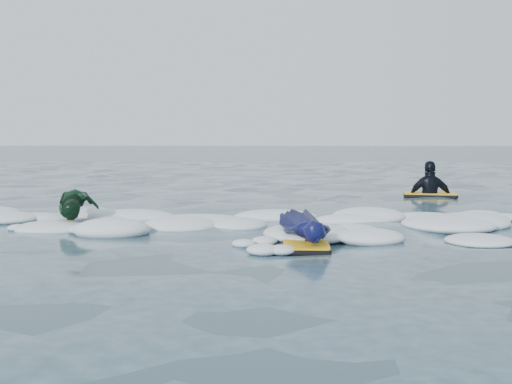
% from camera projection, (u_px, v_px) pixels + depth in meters
% --- Properties ---
extents(ground, '(120.00, 120.00, 0.00)m').
position_uv_depth(ground, '(225.00, 238.00, 7.95)').
color(ground, '#152C34').
rests_on(ground, ground).
extents(foam_band, '(12.00, 3.10, 0.30)m').
position_uv_depth(foam_band, '(230.00, 226.00, 8.98)').
color(foam_band, white).
rests_on(foam_band, ground).
extents(prone_woman_unit, '(0.71, 1.50, 0.37)m').
position_uv_depth(prone_woman_unit, '(305.00, 229.00, 7.47)').
color(prone_woman_unit, black).
rests_on(prone_woman_unit, ground).
extents(prone_child_unit, '(0.86, 1.37, 0.50)m').
position_uv_depth(prone_child_unit, '(77.00, 207.00, 9.08)').
color(prone_child_unit, black).
rests_on(prone_child_unit, ground).
extents(waiting_rider_unit, '(1.15, 0.78, 1.59)m').
position_uv_depth(waiting_rider_unit, '(430.00, 199.00, 13.14)').
color(waiting_rider_unit, black).
rests_on(waiting_rider_unit, ground).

